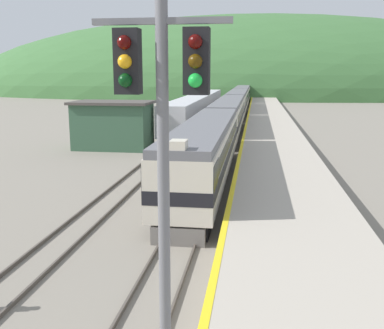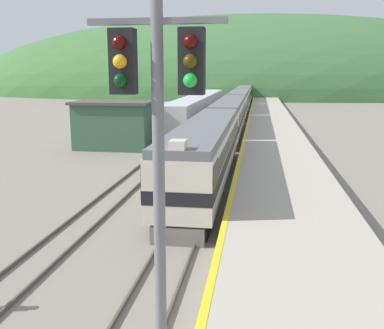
# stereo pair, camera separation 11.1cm
# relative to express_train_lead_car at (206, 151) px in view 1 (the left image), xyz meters

# --- Properties ---
(track_main) EXTENTS (1.52, 180.00, 0.16)m
(track_main) POSITION_rel_express_train_lead_car_xyz_m (0.00, 46.62, -2.07)
(track_main) COLOR #4C443D
(track_main) RESTS_ON ground
(track_siding) EXTENTS (1.52, 180.00, 0.16)m
(track_siding) POSITION_rel_express_train_lead_car_xyz_m (-4.81, 46.62, -2.07)
(track_siding) COLOR #4C443D
(track_siding) RESTS_ON ground
(platform) EXTENTS (5.62, 140.00, 1.16)m
(platform) POSITION_rel_express_train_lead_car_xyz_m (4.62, 26.62, -1.57)
(platform) COLOR #ADA393
(platform) RESTS_ON ground
(distant_hills) EXTENTS (192.95, 86.83, 48.86)m
(distant_hills) POSITION_rel_express_train_lead_car_xyz_m (0.00, 121.75, -2.15)
(distant_hills) COLOR #3D6B38
(distant_hills) RESTS_ON ground
(station_shed) EXTENTS (7.18, 4.67, 4.32)m
(station_shed) POSITION_rel_express_train_lead_car_xyz_m (-9.92, 12.45, 0.04)
(station_shed) COLOR #385B42
(station_shed) RESTS_ON ground
(express_train_lead_car) EXTENTS (2.90, 20.91, 4.28)m
(express_train_lead_car) POSITION_rel_express_train_lead_car_xyz_m (0.00, 0.00, 0.00)
(express_train_lead_car) COLOR black
(express_train_lead_car) RESTS_ON ground
(carriage_second) EXTENTS (2.89, 22.52, 3.92)m
(carriage_second) POSITION_rel_express_train_lead_car_xyz_m (0.00, 22.83, -0.01)
(carriage_second) COLOR black
(carriage_second) RESTS_ON ground
(carriage_third) EXTENTS (2.89, 22.52, 3.92)m
(carriage_third) POSITION_rel_express_train_lead_car_xyz_m (0.00, 46.23, -0.01)
(carriage_third) COLOR black
(carriage_third) RESTS_ON ground
(carriage_fourth) EXTENTS (2.89, 22.52, 3.92)m
(carriage_fourth) POSITION_rel_express_train_lead_car_xyz_m (0.00, 69.64, -0.01)
(carriage_fourth) COLOR black
(carriage_fourth) RESTS_ON ground
(siding_train) EXTENTS (2.90, 40.22, 3.84)m
(siding_train) POSITION_rel_express_train_lead_car_xyz_m (-4.81, 33.42, -0.17)
(siding_train) COLOR black
(siding_train) RESTS_ON ground
(signal_mast_main) EXTENTS (2.20, 0.42, 8.59)m
(signal_mast_main) POSITION_rel_express_train_lead_car_xyz_m (1.52, -19.97, 3.49)
(signal_mast_main) COLOR slate
(signal_mast_main) RESTS_ON ground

